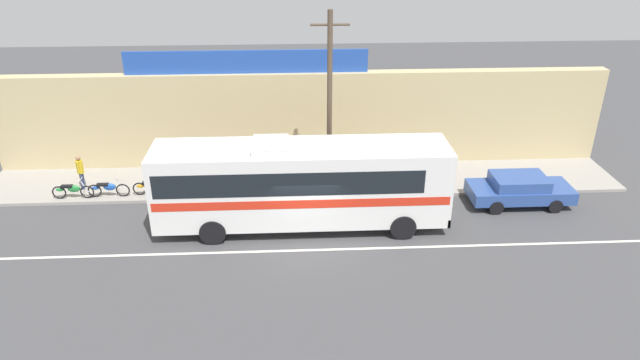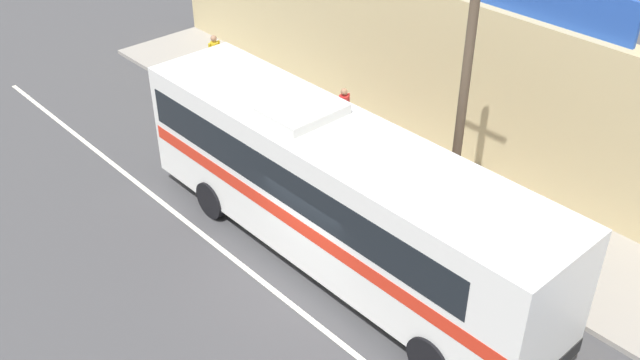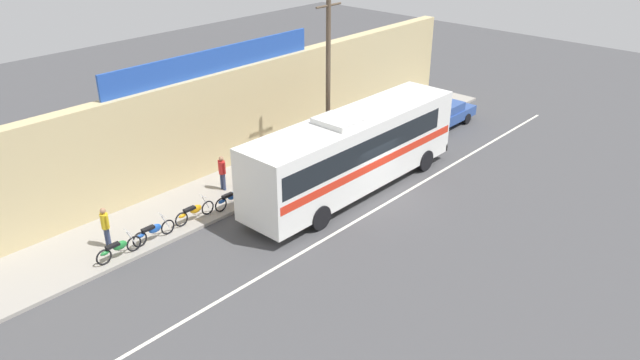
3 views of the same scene
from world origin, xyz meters
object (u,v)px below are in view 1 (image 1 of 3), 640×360
motorcycle_red (72,190)px  pedestrian_far_right (80,170)px  parked_car (519,189)px  motorcycle_purple (153,186)px  utility_pole (330,104)px  pedestrian_far_left (213,163)px  motorcycle_black (192,187)px  motorcycle_orange (108,188)px  intercity_bus (299,181)px

motorcycle_red → pedestrian_far_right: (0.14, 0.99, 0.54)m
parked_car → motorcycle_purple: parked_car is taller
utility_pole → pedestrian_far_left: utility_pole is taller
motorcycle_black → pedestrian_far_right: size_ratio=1.11×
motorcycle_black → motorcycle_red: size_ratio=0.99×
motorcycle_orange → pedestrian_far_right: pedestrian_far_right is taller
motorcycle_red → utility_pole: bearing=0.1°
intercity_bus → motorcycle_orange: intercity_bus is taller
parked_car → motorcycle_purple: bearing=174.9°
motorcycle_purple → pedestrian_far_left: 2.95m
intercity_bus → pedestrian_far_left: bearing=133.7°
motorcycle_purple → pedestrian_far_right: pedestrian_far_right is taller
motorcycle_orange → pedestrian_far_right: size_ratio=1.13×
parked_car → pedestrian_far_right: pedestrian_far_right is taller
pedestrian_far_right → motorcycle_orange: bearing=-32.5°
intercity_bus → motorcycle_black: bearing=151.1°
motorcycle_red → motorcycle_orange: bearing=3.4°
intercity_bus → motorcycle_black: intercity_bus is taller
utility_pole → motorcycle_orange: bearing=179.6°
motorcycle_red → intercity_bus: bearing=-14.8°
motorcycle_black → parked_car: bearing=-4.9°
intercity_bus → motorcycle_purple: (-6.60, 2.87, -1.50)m
utility_pole → motorcycle_black: size_ratio=4.45×
motorcycle_red → motorcycle_purple: size_ratio=0.96×
intercity_bus → motorcycle_purple: 7.35m
motorcycle_black → pedestrian_far_right: pedestrian_far_right is taller
motorcycle_purple → parked_car: bearing=-5.1°
pedestrian_far_right → motorcycle_red: bearing=-98.3°
intercity_bus → utility_pole: utility_pole is taller
motorcycle_black → motorcycle_orange: size_ratio=0.98×
motorcycle_black → motorcycle_purple: same height
parked_car → motorcycle_purple: 16.41m
motorcycle_black → motorcycle_orange: same height
intercity_bus → motorcycle_red: (-10.16, 2.68, -1.50)m
intercity_bus → parked_car: bearing=8.2°
utility_pole → motorcycle_red: 12.15m
intercity_bus → motorcycle_black: size_ratio=6.41×
pedestrian_far_left → parked_car: bearing=-11.4°
utility_pole → parked_car: bearing=-8.8°
motorcycle_black → pedestrian_far_left: size_ratio=1.13×
motorcycle_purple → pedestrian_far_right: (-3.41, 0.80, 0.54)m
motorcycle_black → motorcycle_red: bearing=179.8°
motorcycle_purple → utility_pole: bearing=-1.2°
motorcycle_orange → pedestrian_far_right: (-1.41, 0.90, 0.54)m
parked_car → utility_pole: size_ratio=0.55×
parked_car → motorcycle_orange: (-18.35, 1.36, -0.17)m
parked_car → motorcycle_black: bearing=175.1°
intercity_bus → parked_car: (9.75, 1.41, -1.33)m
utility_pole → motorcycle_purple: utility_pole is taller
motorcycle_purple → pedestrian_far_right: 3.55m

